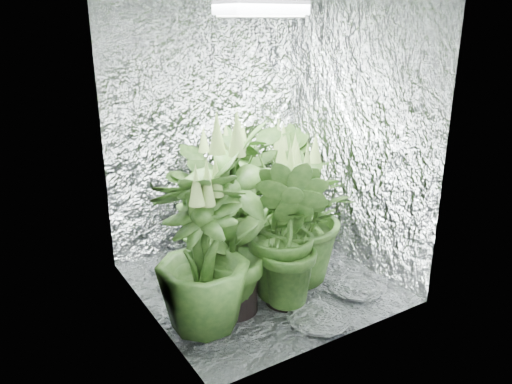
{
  "coord_description": "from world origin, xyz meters",
  "views": [
    {
      "loc": [
        -1.68,
        -2.65,
        1.77
      ],
      "look_at": [
        -0.03,
        0.0,
        0.68
      ],
      "focal_mm": 35.0,
      "sensor_mm": 36.0,
      "label": 1
    }
  ],
  "objects": [
    {
      "name": "plant_g",
      "position": [
        0.01,
        -0.31,
        0.5
      ],
      "size": [
        0.68,
        0.68,
        1.08
      ],
      "rotation": [
        0.0,
        0.0,
        5.03
      ],
      "color": "black",
      "rests_on": "ground"
    },
    {
      "name": "grow_lamp",
      "position": [
        0.0,
        0.0,
        1.83
      ],
      "size": [
        0.5,
        0.3,
        0.22
      ],
      "color": "gray",
      "rests_on": "ceiling"
    },
    {
      "name": "plant_d",
      "position": [
        -0.58,
        -0.29,
        0.5
      ],
      "size": [
        0.69,
        0.69,
        1.08
      ],
      "rotation": [
        0.0,
        0.0,
        2.85
      ],
      "color": "black",
      "rests_on": "ground"
    },
    {
      "name": "plant_b",
      "position": [
        0.2,
        0.56,
        0.48
      ],
      "size": [
        0.67,
        0.67,
        1.05
      ],
      "rotation": [
        0.0,
        0.0,
        0.45
      ],
      "color": "black",
      "rests_on": "ground"
    },
    {
      "name": "walls",
      "position": [
        0.0,
        0.0,
        1.0
      ],
      "size": [
        1.62,
        1.62,
        2.0
      ],
      "color": "silver",
      "rests_on": "ground"
    },
    {
      "name": "plant_label",
      "position": [
        0.06,
        -0.34,
        0.3
      ],
      "size": [
        0.06,
        0.04,
        0.08
      ],
      "primitive_type": "cube",
      "rotation": [
        -0.21,
        0.0,
        0.29
      ],
      "color": "white",
      "rests_on": "plant_g"
    },
    {
      "name": "plant_c",
      "position": [
        0.64,
        0.64,
        0.45
      ],
      "size": [
        0.64,
        0.64,
        0.99
      ],
      "rotation": [
        0.0,
        0.0,
        1.22
      ],
      "color": "black",
      "rests_on": "ground"
    },
    {
      "name": "plant_e",
      "position": [
        0.17,
        -0.13,
        0.53
      ],
      "size": [
        0.97,
        0.97,
        1.11
      ],
      "rotation": [
        0.0,
        0.0,
        3.08
      ],
      "color": "black",
      "rests_on": "ground"
    },
    {
      "name": "circulation_fan",
      "position": [
        0.58,
        0.16,
        0.17
      ],
      "size": [
        0.19,
        0.33,
        0.39
      ],
      "rotation": [
        0.0,
        0.0,
        -0.28
      ],
      "color": "black",
      "rests_on": "ground"
    },
    {
      "name": "plant_a",
      "position": [
        -0.09,
        0.38,
        0.52
      ],
      "size": [
        1.11,
        1.11,
        1.09
      ],
      "rotation": [
        0.0,
        0.0,
        0.27
      ],
      "color": "black",
      "rests_on": "ground"
    },
    {
      "name": "ground",
      "position": [
        0.0,
        0.0,
        0.0
      ],
      "size": [
        1.6,
        1.6,
        0.0
      ],
      "primitive_type": "plane",
      "color": "silver",
      "rests_on": "ground"
    },
    {
      "name": "plant_f",
      "position": [
        -0.33,
        -0.21,
        0.61
      ],
      "size": [
        0.9,
        0.9,
        1.31
      ],
      "rotation": [
        0.0,
        0.0,
        3.95
      ],
      "color": "black",
      "rests_on": "ground"
    }
  ]
}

